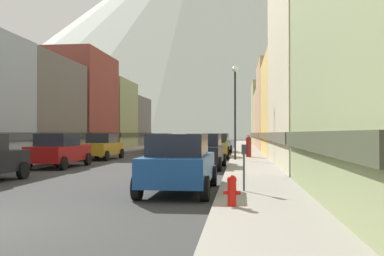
{
  "coord_description": "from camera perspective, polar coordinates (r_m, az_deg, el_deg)",
  "views": [
    {
      "loc": [
        5.63,
        -7.52,
        1.81
      ],
      "look_at": [
        0.71,
        36.5,
        2.34
      ],
      "focal_mm": 39.89,
      "sensor_mm": 36.0,
      "label": 1
    }
  ],
  "objects": [
    {
      "name": "car_left_1",
      "position": [
        23.46,
        -17.34,
        -2.87
      ],
      "size": [
        2.09,
        4.41,
        1.78
      ],
      "color": "#9E1111",
      "rests_on": "ground"
    },
    {
      "name": "storefront_left_4",
      "position": [
        52.75,
        -11.94,
        1.63
      ],
      "size": [
        7.2,
        8.39,
        8.14
      ],
      "color": "#8C9966",
      "rests_on": "ground"
    },
    {
      "name": "storefront_right_4",
      "position": [
        55.1,
        13.17,
        0.93
      ],
      "size": [
        9.58,
        10.46,
        6.94
      ],
      "color": "tan",
      "rests_on": "ground"
    },
    {
      "name": "storefront_left_3",
      "position": [
        44.69,
        -17.55,
        3.04
      ],
      "size": [
        10.24,
        9.14,
        9.7
      ],
      "color": "brown",
      "rests_on": "ground"
    },
    {
      "name": "storefront_left_2",
      "position": [
        35.63,
        -22.84,
        2.33
      ],
      "size": [
        8.8,
        9.14,
        7.57
      ],
      "color": "#66605B",
      "rests_on": "ground"
    },
    {
      "name": "parking_meter_near",
      "position": [
        12.36,
        6.96,
        -4.37
      ],
      "size": [
        0.14,
        0.1,
        1.33
      ],
      "color": "#595960",
      "rests_on": "sidewalk_right"
    },
    {
      "name": "pedestrian_0",
      "position": [
        29.83,
        7.58,
        -2.47
      ],
      "size": [
        0.36,
        0.36,
        1.58
      ],
      "color": "maroon",
      "rests_on": "sidewalk_right"
    },
    {
      "name": "fire_hydrant_near",
      "position": [
        9.82,
        5.35,
        -8.19
      ],
      "size": [
        0.4,
        0.22,
        0.7
      ],
      "color": "red",
      "rests_on": "sidewalk_right"
    },
    {
      "name": "sidewalk_left",
      "position": [
        44.18,
        -9.23,
        -2.93
      ],
      "size": [
        2.5,
        100.0,
        0.15
      ],
      "primitive_type": "cube",
      "color": "gray",
      "rests_on": "ground"
    },
    {
      "name": "car_driving_0",
      "position": [
        39.9,
        -4.06,
        -1.99
      ],
      "size": [
        2.06,
        4.4,
        1.78
      ],
      "color": "black",
      "rests_on": "ground"
    },
    {
      "name": "storefront_left_5",
      "position": [
        60.87,
        -9.89,
        0.7
      ],
      "size": [
        8.14,
        8.24,
        6.8
      ],
      "color": "#66605B",
      "rests_on": "ground"
    },
    {
      "name": "storefront_right_2",
      "position": [
        34.57,
        17.58,
        2.45
      ],
      "size": [
        9.97,
        10.26,
        7.65
      ],
      "color": "#D8B259",
      "rests_on": "ground"
    },
    {
      "name": "car_right_0",
      "position": [
        13.03,
        -1.7,
        -4.68
      ],
      "size": [
        2.08,
        4.41,
        1.78
      ],
      "color": "#19478C",
      "rests_on": "ground"
    },
    {
      "name": "mountain_backdrop",
      "position": [
        276.11,
        1.03,
        12.63
      ],
      "size": [
        302.82,
        302.82,
        130.77
      ],
      "primitive_type": "cone",
      "color": "silver",
      "rests_on": "ground"
    },
    {
      "name": "car_left_2",
      "position": [
        29.94,
        -11.98,
        -2.41
      ],
      "size": [
        2.13,
        4.43,
        1.78
      ],
      "color": "#B28419",
      "rests_on": "ground"
    },
    {
      "name": "streetlamp_right",
      "position": [
        26.91,
        5.78,
        3.96
      ],
      "size": [
        0.36,
        0.36,
        5.86
      ],
      "color": "black",
      "rests_on": "sidewalk_right"
    },
    {
      "name": "storefront_right_5",
      "position": [
        65.46,
        10.75,
        1.67
      ],
      "size": [
        6.52,
        10.57,
        9.31
      ],
      "color": "#8C9966",
      "rests_on": "ground"
    },
    {
      "name": "car_right_1",
      "position": [
        21.97,
        1.61,
        -3.06
      ],
      "size": [
        2.19,
        4.46,
        1.78
      ],
      "color": "black",
      "rests_on": "ground"
    },
    {
      "name": "car_right_2",
      "position": [
        30.85,
        2.99,
        -2.37
      ],
      "size": [
        2.23,
        4.48,
        1.78
      ],
      "color": "#B28419",
      "rests_on": "ground"
    },
    {
      "name": "storefront_right_1",
      "position": [
        23.4,
        18.52,
        7.64
      ],
      "size": [
        6.31,
        12.13,
        10.72
      ],
      "color": "beige",
      "rests_on": "ground"
    },
    {
      "name": "sidewalk_right",
      "position": [
        42.56,
        7.22,
        -3.01
      ],
      "size": [
        2.5,
        100.0,
        0.15
      ],
      "primitive_type": "cube",
      "color": "gray",
      "rests_on": "ground"
    },
    {
      "name": "potted_plant_0",
      "position": [
        28.89,
        -19.57,
        -2.7
      ],
      "size": [
        0.75,
        0.75,
        1.09
      ],
      "color": "gray",
      "rests_on": "sidewalk_left"
    },
    {
      "name": "storefront_right_3",
      "position": [
        44.9,
        14.46,
        2.55
      ],
      "size": [
        9.17,
        9.65,
        8.97
      ],
      "color": "tan",
      "rests_on": "ground"
    },
    {
      "name": "car_right_3",
      "position": [
        37.97,
        3.62,
        -2.06
      ],
      "size": [
        2.25,
        4.49,
        1.78
      ],
      "color": "#19478C",
      "rests_on": "ground"
    }
  ]
}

